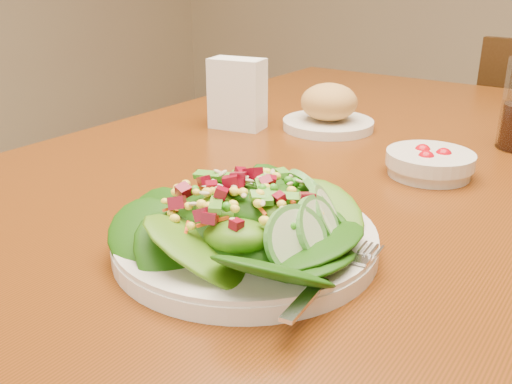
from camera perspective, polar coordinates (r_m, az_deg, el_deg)
dining_table at (r=1.00m, az=7.77°, el=-1.38°), size 0.90×1.40×0.75m
salad_plate at (r=0.61m, az=-0.33°, el=-3.47°), size 0.29×0.29×0.08m
bread_plate at (r=1.09m, az=7.27°, el=8.08°), size 0.17×0.17×0.09m
tomato_bowl at (r=0.87m, az=16.97°, el=2.79°), size 0.13×0.13×0.04m
napkin_holder at (r=1.08m, az=-1.88°, el=9.98°), size 0.11×0.07×0.13m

